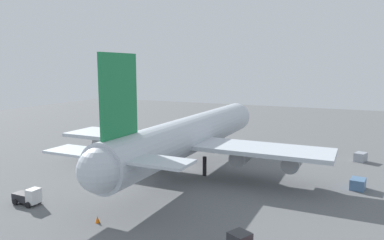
# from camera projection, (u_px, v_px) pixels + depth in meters

# --- Properties ---
(ground_plane) EXTENTS (234.25, 234.25, 0.00)m
(ground_plane) POSITION_uv_depth(u_px,v_px,m) (192.00, 169.00, 68.10)
(ground_plane) COLOR slate
(cargo_airplane) EXTENTS (58.56, 50.53, 20.93)m
(cargo_airplane) POSITION_uv_depth(u_px,v_px,m) (192.00, 135.00, 67.10)
(cargo_airplane) COLOR silver
(cargo_airplane) RESTS_ON ground_plane
(fuel_truck) EXTENTS (2.20, 4.18, 2.45)m
(fuel_truck) POSITION_uv_depth(u_px,v_px,m) (28.00, 197.00, 50.48)
(fuel_truck) COLOR silver
(fuel_truck) RESTS_ON ground_plane
(cargo_container_fore) EXTENTS (3.07, 2.67, 1.82)m
(cargo_container_fore) POSITION_uv_depth(u_px,v_px,m) (361.00, 157.00, 73.62)
(cargo_container_fore) COLOR #999EA8
(cargo_container_fore) RESTS_ON ground_plane
(cargo_container_aft) EXTENTS (3.10, 2.45, 1.67)m
(cargo_container_aft) POSITION_uv_depth(u_px,v_px,m) (358.00, 184.00, 56.95)
(cargo_container_aft) COLOR #4C729E
(cargo_container_aft) RESTS_ON ground_plane
(safety_cone_nose) EXTENTS (0.45, 0.45, 0.65)m
(safety_cone_nose) POSITION_uv_depth(u_px,v_px,m) (226.00, 141.00, 92.82)
(safety_cone_nose) COLOR orange
(safety_cone_nose) RESTS_ON ground_plane
(safety_cone_tail) EXTENTS (0.59, 0.59, 0.84)m
(safety_cone_tail) POSITION_uv_depth(u_px,v_px,m) (98.00, 219.00, 44.69)
(safety_cone_tail) COLOR orange
(safety_cone_tail) RESTS_ON ground_plane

